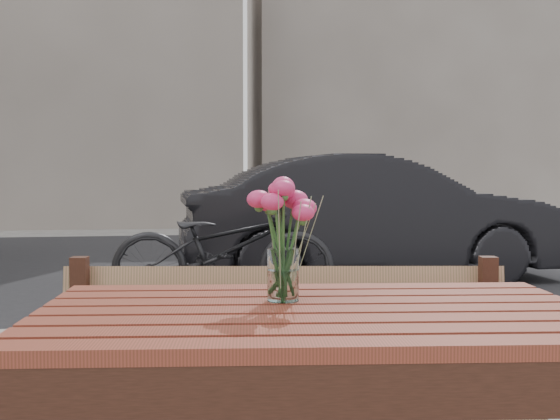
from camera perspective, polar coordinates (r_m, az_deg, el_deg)
name	(u,v)px	position (r m, az deg, el deg)	size (l,w,h in m)	color
street	(215,288)	(6.56, -5.30, -6.30)	(30.00, 8.12, 0.12)	black
backdrop_buildings	(197,60)	(16.00, -6.73, 12.02)	(15.50, 4.00, 8.00)	slate
main_table	(314,364)	(1.65, 2.82, -12.37)	(1.33, 0.86, 0.78)	brown
main_bench	(284,365)	(2.14, 0.36, -12.49)	(1.42, 0.60, 0.85)	#93764C
main_vase	(283,224)	(1.69, 0.25, -1.14)	(0.16, 0.16, 0.30)	white
parked_car	(372,218)	(7.20, 7.45, -0.63)	(1.34, 3.85, 1.27)	black
bicycle	(223,248)	(5.74, -4.64, -3.13)	(0.63, 1.81, 0.95)	black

